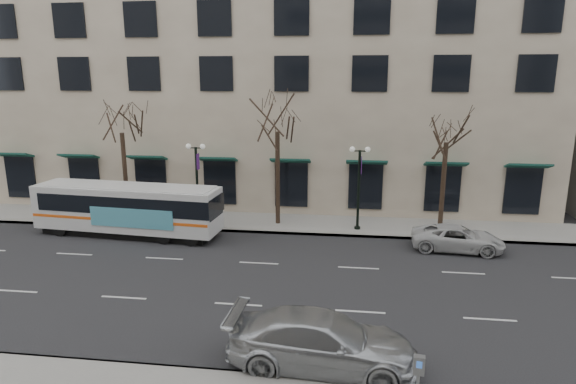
% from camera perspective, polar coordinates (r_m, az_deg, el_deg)
% --- Properties ---
extents(ground, '(160.00, 160.00, 0.00)m').
position_cam_1_polar(ground, '(22.59, -4.57, -10.56)').
color(ground, black).
rests_on(ground, ground).
extents(sidewalk_far, '(80.00, 4.00, 0.15)m').
position_cam_1_polar(sidewalk_far, '(30.56, 8.18, -4.02)').
color(sidewalk_far, gray).
rests_on(sidewalk_far, ground).
extents(building_hotel, '(40.00, 20.00, 24.00)m').
position_cam_1_polar(building_hotel, '(41.77, -1.55, 17.30)').
color(building_hotel, tan).
rests_on(building_hotel, ground).
extents(tree_far_left, '(3.60, 3.60, 8.34)m').
position_cam_1_polar(tree_far_left, '(32.44, -19.22, 8.32)').
color(tree_far_left, black).
rests_on(tree_far_left, ground).
extents(tree_far_mid, '(3.60, 3.60, 8.55)m').
position_cam_1_polar(tree_far_mid, '(29.39, -1.28, 9.01)').
color(tree_far_mid, black).
rests_on(tree_far_mid, ground).
extents(tree_far_right, '(3.60, 3.60, 8.06)m').
position_cam_1_polar(tree_far_right, '(29.65, 18.38, 7.44)').
color(tree_far_right, black).
rests_on(tree_far_right, ground).
extents(lamp_post_left, '(1.22, 0.45, 5.21)m').
position_cam_1_polar(lamp_post_left, '(30.52, -10.72, 1.42)').
color(lamp_post_left, black).
rests_on(lamp_post_left, ground).
extents(lamp_post_right, '(1.22, 0.45, 5.21)m').
position_cam_1_polar(lamp_post_right, '(29.06, 8.40, 0.91)').
color(lamp_post_right, black).
rests_on(lamp_post_right, ground).
extents(city_bus, '(11.32, 3.38, 3.02)m').
position_cam_1_polar(city_bus, '(29.93, -18.38, -1.82)').
color(city_bus, silver).
rests_on(city_bus, ground).
extents(silver_car, '(6.25, 2.78, 1.78)m').
position_cam_1_polar(silver_car, '(16.25, 4.05, -17.20)').
color(silver_car, '#B8BCC1').
rests_on(silver_car, ground).
extents(white_pickup, '(5.04, 2.68, 1.35)m').
position_cam_1_polar(white_pickup, '(27.75, 19.45, -5.18)').
color(white_pickup, silver).
rests_on(white_pickup, ground).
extents(pay_station, '(0.33, 0.24, 1.46)m').
position_cam_1_polar(pay_station, '(14.80, 15.24, -19.59)').
color(pay_station, slate).
rests_on(pay_station, sidewalk_near).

